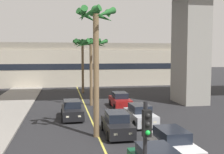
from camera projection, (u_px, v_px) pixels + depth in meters
The scene contains 11 objects.
lane_stripe_center at pixel (91, 120), 23.32m from camera, with size 0.14×56.00×0.01m, color #DBCC4C.
pier_building_backdrop at pixel (76, 64), 50.06m from camera, with size 38.64×8.04×7.47m.
car_queue_front at pixel (140, 115), 21.83m from camera, with size 1.92×4.15×1.56m.
car_queue_second at pixel (120, 100), 28.75m from camera, with size 1.85×4.11×1.56m.
car_queue_third at pixel (117, 124), 18.99m from camera, with size 1.86×4.11×1.56m.
car_queue_fifth at pixel (72, 110), 23.75m from camera, with size 1.91×4.14×1.56m.
car_queue_sixth at pixel (172, 145), 14.65m from camera, with size 1.92×4.14×1.56m.
traffic_light_median_near at pixel (146, 153), 7.86m from camera, with size 0.24×0.37×4.20m.
palm_tree_near_median at pixel (91, 48), 29.37m from camera, with size 3.66×3.68×7.25m.
palm_tree_mid_median at pixel (96, 36), 17.93m from camera, with size 2.64×2.72×8.67m.
palm_tree_far_median at pixel (83, 48), 38.91m from camera, with size 2.93×2.96×7.67m.
Camera 1 is at (-2.31, 1.10, 5.53)m, focal length 44.26 mm.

